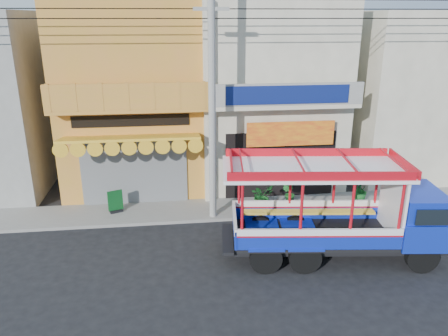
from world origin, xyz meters
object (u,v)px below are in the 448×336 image
Objects in this scene: green_sign at (116,203)px; potted_plant_c at (360,190)px; potted_plant_b at (289,193)px; songthaew_truck at (354,211)px; utility_pole at (216,87)px; potted_plant_a at (262,196)px.

potted_plant_c is (9.87, -0.16, 0.15)m from green_sign.
potted_plant_b is at bearing -50.18° from potted_plant_c.
green_sign is 0.97× the size of potted_plant_b.
songthaew_truck is 8.24× the size of green_sign.
potted_plant_b is at bearing -0.22° from green_sign.
songthaew_truck is 7.01× the size of potted_plant_c.
songthaew_truck reaches higher than potted_plant_b.
utility_pole reaches higher than songthaew_truck.
utility_pole is at bearing 165.76° from potted_plant_a.
potted_plant_a is 0.96× the size of potted_plant_c.
songthaew_truck is 4.32m from potted_plant_b.
green_sign is at bearing 42.93° from potted_plant_b.
utility_pole reaches higher than potted_plant_c.
green_sign is 6.91m from potted_plant_b.
songthaew_truck is at bearing -27.53° from green_sign.
potted_plant_a is at bearing 119.19° from songthaew_truck.
green_sign is 5.75m from potted_plant_a.
green_sign is (-7.88, 4.11, -1.10)m from songthaew_truck.
utility_pole is at bearing 57.73° from potted_plant_b.
potted_plant_c reaches higher than green_sign.
utility_pole is 3.84× the size of songthaew_truck.
songthaew_truck is at bearing 146.56° from potted_plant_b.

